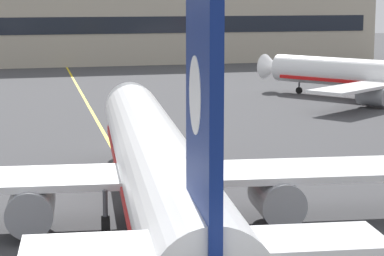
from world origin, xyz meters
The scene contains 4 objects.
taxiway_centreline centered at (0.00, 30.00, 0.00)m, with size 0.30×180.00×0.01m, color yellow.
airliner_foreground centered at (-1.39, 10.90, 3.37)m, with size 32.35×41.47×11.65m.
safety_cone_by_nose_gear centered at (-0.58, 27.18, 0.26)m, with size 0.44×0.44×0.55m.
terminal_building centered at (0.31, 110.51, 6.63)m, with size 122.05×12.40×13.25m.
Camera 1 is at (-10.06, -27.20, 11.75)m, focal length 74.40 mm.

